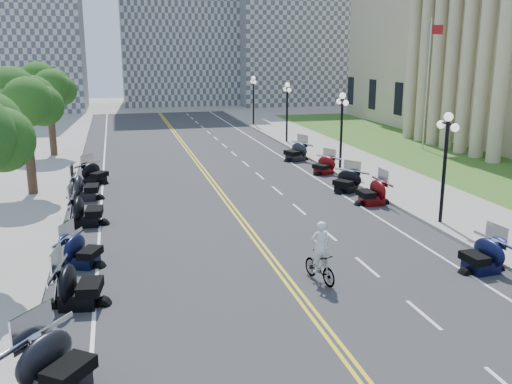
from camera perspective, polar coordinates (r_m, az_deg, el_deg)
ground at (r=20.34m, az=2.74°, el=-8.30°), size 160.00×160.00×0.00m
road at (r=29.56m, az=-2.78°, el=-1.12°), size 16.00×90.00×0.01m
centerline_yellow_a at (r=29.54m, az=-3.01°, el=-1.12°), size 0.12×90.00×0.00m
centerline_yellow_b at (r=29.58m, az=-2.55°, el=-1.09°), size 0.12×90.00×0.00m
edge_line_north at (r=31.38m, az=8.77°, el=-0.36°), size 0.12×90.00×0.00m
edge_line_south at (r=29.07m, az=-15.26°, el=-1.86°), size 0.12×90.00×0.00m
lane_dash_5 at (r=18.18m, az=16.41°, el=-11.68°), size 0.12×2.00×0.00m
lane_dash_6 at (r=21.42m, az=11.05°, el=-7.35°), size 0.12×2.00×0.00m
lane_dash_7 at (r=24.87m, az=7.21°, el=-4.14°), size 0.12×2.00×0.00m
lane_dash_8 at (r=28.48m, az=4.34°, el=-1.72°), size 0.12×2.00×0.00m
lane_dash_9 at (r=32.17m, az=2.13°, el=0.15°), size 0.12×2.00×0.00m
lane_dash_10 at (r=35.93m, az=0.38°, el=1.64°), size 0.12×2.00×0.00m
lane_dash_11 at (r=39.74m, az=-1.04°, el=2.84°), size 0.12×2.00×0.00m
lane_dash_12 at (r=43.58m, az=-2.21°, el=3.83°), size 0.12×2.00×0.00m
lane_dash_13 at (r=47.45m, az=-3.20°, el=4.66°), size 0.12×2.00×0.00m
lane_dash_14 at (r=51.34m, az=-4.03°, el=5.36°), size 0.12×2.00×0.00m
lane_dash_15 at (r=55.24m, az=-4.76°, el=5.96°), size 0.12×2.00×0.00m
lane_dash_16 at (r=59.16m, az=-5.38°, el=6.48°), size 0.12×2.00×0.00m
lane_dash_17 at (r=63.09m, az=-5.93°, el=6.94°), size 0.12×2.00×0.00m
lane_dash_18 at (r=67.02m, az=-6.42°, el=7.34°), size 0.12×2.00×0.00m
lane_dash_19 at (r=70.97m, az=-6.85°, el=7.70°), size 0.12×2.00×0.00m
sidewalk_north at (r=33.13m, az=15.34°, el=0.18°), size 5.00×90.00×0.15m
sidewalk_south at (r=29.48m, az=-23.25°, el=-2.18°), size 5.00×90.00×0.15m
lawn at (r=43.38m, az=18.36°, el=3.13°), size 9.00×60.00×0.10m
distant_block_a at (r=81.17m, az=-23.79°, el=16.63°), size 18.00×14.00×26.00m
distant_block_c at (r=87.49m, az=4.61°, el=16.14°), size 20.00×14.00×22.00m
street_lamp_2 at (r=26.61m, az=18.31°, el=2.21°), size 0.50×1.20×4.90m
street_lamp_3 at (r=37.15m, az=8.53°, el=5.95°), size 0.50×1.20×4.90m
street_lamp_4 at (r=48.38m, az=3.12°, el=7.94°), size 0.50×1.20×4.90m
street_lamp_5 at (r=59.91m, az=-0.26°, el=9.13°), size 0.50×1.20×4.90m
flagpole at (r=46.45m, az=16.73°, el=10.09°), size 1.10×0.20×10.00m
tree_3 at (r=32.47m, az=-22.09°, el=7.76°), size 4.80×4.80×9.20m
tree_4 at (r=44.35m, az=-20.01°, el=9.36°), size 4.80×4.80×9.20m
motorcycle_n_5 at (r=21.93m, az=21.68°, el=-5.73°), size 2.10×2.10×1.37m
motorcycle_n_7 at (r=29.75m, az=11.53°, el=0.14°), size 2.08×2.08×1.45m
motorcycle_n_8 at (r=32.17m, az=9.03°, el=1.22°), size 2.72×2.72×1.37m
motorcycle_n_9 at (r=36.60m, az=6.78°, el=2.78°), size 2.48×2.48×1.28m
motorcycle_n_10 at (r=40.85m, az=3.99°, el=4.16°), size 2.71×2.71×1.49m
motorcycle_s_4 at (r=14.42m, az=-19.34°, el=-15.63°), size 3.12×3.12×1.56m
motorcycle_s_5 at (r=18.59m, az=-17.35°, el=-8.67°), size 2.44×2.44×1.51m
motorcycle_s_6 at (r=21.84m, az=-17.00°, el=-5.45°), size 2.52×2.52×1.34m
motorcycle_s_7 at (r=26.77m, az=-16.64°, el=-1.60°), size 2.36×2.36×1.56m
motorcycle_s_8 at (r=31.39m, az=-16.74°, el=0.62°), size 2.30×2.30×1.53m
motorcycle_s_9 at (r=35.17m, az=-15.82°, el=1.95°), size 2.73×2.73×1.36m
bicycle at (r=19.71m, az=6.38°, el=-7.47°), size 0.92×1.84×1.06m
cyclist_rider at (r=19.23m, az=6.50°, el=-3.47°), size 0.66×0.43×1.82m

